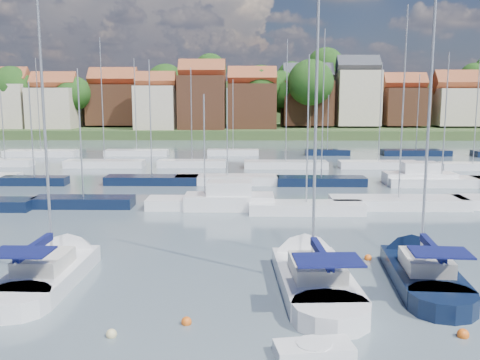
{
  "coord_description": "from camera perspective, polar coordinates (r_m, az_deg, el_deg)",
  "views": [
    {
      "loc": [
        -3.81,
        -21.49,
        9.11
      ],
      "look_at": [
        -4.37,
        14.0,
        3.32
      ],
      "focal_mm": 40.0,
      "sensor_mm": 36.0,
      "label": 1
    }
  ],
  "objects": [
    {
      "name": "ground",
      "position": [
        62.28,
        4.4,
        0.83
      ],
      "size": [
        260.0,
        260.0,
        0.0
      ],
      "primitive_type": "plane",
      "color": "#404E57",
      "rests_on": "ground"
    },
    {
      "name": "sailboat_left",
      "position": [
        29.12,
        -18.74,
        -8.73
      ],
      "size": [
        3.2,
        11.2,
        15.16
      ],
      "rotation": [
        0.0,
        0.0,
        1.55
      ],
      "color": "white",
      "rests_on": "ground"
    },
    {
      "name": "sailboat_centre",
      "position": [
        27.31,
        7.34,
        -9.52
      ],
      "size": [
        3.87,
        12.39,
        16.6
      ],
      "rotation": [
        0.0,
        0.0,
        1.62
      ],
      "color": "white",
      "rests_on": "ground"
    },
    {
      "name": "sailboat_navy",
      "position": [
        28.94,
        18.31,
        -8.82
      ],
      "size": [
        3.78,
        11.22,
        15.31
      ],
      "rotation": [
        0.0,
        0.0,
        1.49
      ],
      "color": "black",
      "rests_on": "ground"
    },
    {
      "name": "tender",
      "position": [
        19.76,
        7.89,
        -17.54
      ],
      "size": [
        2.88,
        1.67,
        0.59
      ],
      "rotation": [
        0.0,
        0.0,
        0.16
      ],
      "color": "white",
      "rests_on": "ground"
    },
    {
      "name": "buoy_b",
      "position": [
        21.61,
        -13.54,
        -15.94
      ],
      "size": [
        0.41,
        0.41,
        0.41
      ],
      "primitive_type": "sphere",
      "color": "beige",
      "rests_on": "ground"
    },
    {
      "name": "buoy_c",
      "position": [
        22.16,
        -5.73,
        -15.06
      ],
      "size": [
        0.42,
        0.42,
        0.42
      ],
      "primitive_type": "sphere",
      "color": "#D85914",
      "rests_on": "ground"
    },
    {
      "name": "buoy_d",
      "position": [
        22.65,
        22.68,
        -15.2
      ],
      "size": [
        0.45,
        0.45,
        0.45
      ],
      "primitive_type": "sphere",
      "color": "#D85914",
      "rests_on": "ground"
    },
    {
      "name": "buoy_e",
      "position": [
        30.68,
        13.49,
        -8.27
      ],
      "size": [
        0.41,
        0.41,
        0.41
      ],
      "primitive_type": "sphere",
      "color": "#D85914",
      "rests_on": "ground"
    },
    {
      "name": "marina_field",
      "position": [
        57.58,
        6.59,
        0.53
      ],
      "size": [
        79.62,
        41.41,
        15.93
      ],
      "color": "white",
      "rests_on": "ground"
    },
    {
      "name": "far_shore_town",
      "position": [
        154.34,
        3.17,
        7.58
      ],
      "size": [
        212.46,
        90.0,
        22.27
      ],
      "color": "#405229",
      "rests_on": "ground"
    }
  ]
}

